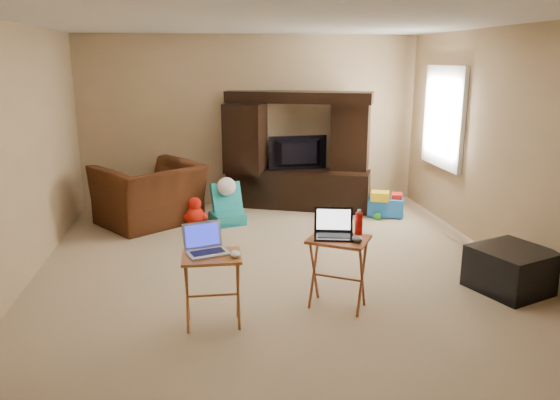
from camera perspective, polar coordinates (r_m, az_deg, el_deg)
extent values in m
plane|color=tan|center=(5.84, -0.28, -7.12)|extent=(5.50, 5.50, 0.00)
plane|color=silver|center=(5.44, -0.32, 18.16)|extent=(5.50, 5.50, 0.00)
plane|color=tan|center=(8.21, -2.99, 8.20)|extent=(5.00, 0.00, 5.00)
plane|color=tan|center=(2.88, 7.34, -4.00)|extent=(5.00, 0.00, 5.00)
plane|color=tan|center=(5.72, -25.99, 3.95)|extent=(0.00, 5.50, 5.50)
plane|color=tan|center=(6.35, 22.76, 5.21)|extent=(0.00, 5.50, 5.50)
plane|color=white|center=(7.68, 16.85, 8.29)|extent=(0.00, 1.20, 1.20)
cube|color=white|center=(7.67, 16.71, 8.29)|extent=(0.06, 1.14, 1.34)
cube|color=black|center=(8.00, 1.95, 5.18)|extent=(2.13, 1.24, 1.71)
imported|color=black|center=(7.96, 2.00, 4.88)|extent=(0.87, 0.17, 0.50)
imported|color=#42210E|center=(7.46, -13.38, 0.56)|extent=(1.64, 1.61, 0.81)
cube|color=black|center=(5.69, 23.01, -6.70)|extent=(0.83, 0.83, 0.41)
cube|color=#A86A28|center=(4.58, -7.05, -9.38)|extent=(0.48, 0.39, 0.62)
cube|color=brown|center=(4.88, 6.05, -7.59)|extent=(0.63, 0.60, 0.65)
cube|color=#B0B0B4|center=(4.45, -7.62, -4.17)|extent=(0.39, 0.35, 0.24)
cube|color=black|center=(4.74, 5.66, -2.55)|extent=(0.39, 0.34, 0.24)
ellipsoid|color=white|center=(4.39, -4.68, -5.64)|extent=(0.09, 0.13, 0.05)
ellipsoid|color=#3A3A3F|center=(4.68, 8.07, -4.04)|extent=(0.09, 0.14, 0.05)
cylinder|color=red|center=(4.86, 8.24, -2.44)|extent=(0.06, 0.06, 0.20)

